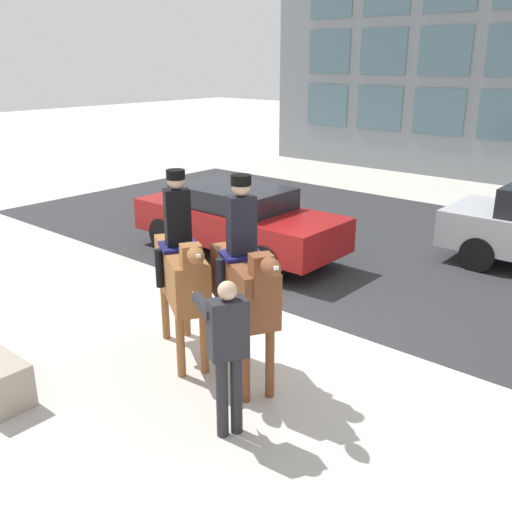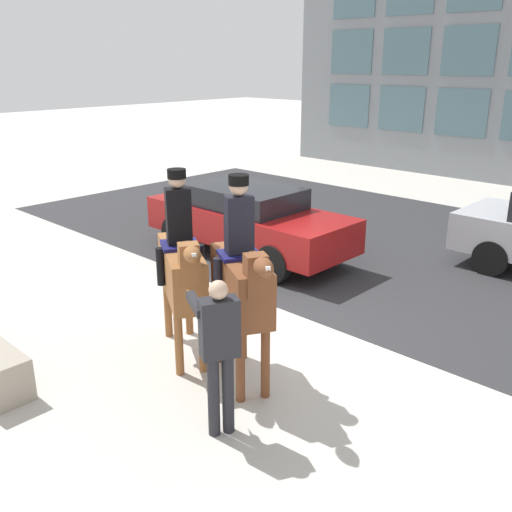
% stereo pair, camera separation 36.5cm
% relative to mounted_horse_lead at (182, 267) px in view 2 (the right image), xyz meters
% --- Properties ---
extents(ground_plane, '(80.00, 80.00, 0.00)m').
position_rel_mounted_horse_lead_xyz_m(ground_plane, '(0.52, 1.52, -1.28)').
color(ground_plane, beige).
extents(road_surface, '(20.45, 8.50, 0.01)m').
position_rel_mounted_horse_lead_xyz_m(road_surface, '(0.52, 6.27, -1.28)').
color(road_surface, '#2D2D30').
rests_on(road_surface, ground_plane).
extents(mounted_horse_lead, '(1.79, 1.25, 2.56)m').
position_rel_mounted_horse_lead_xyz_m(mounted_horse_lead, '(0.00, 0.00, 0.00)').
color(mounted_horse_lead, brown).
rests_on(mounted_horse_lead, ground_plane).
extents(mounted_horse_companion, '(1.68, 1.14, 2.62)m').
position_rel_mounted_horse_lead_xyz_m(mounted_horse_companion, '(1.05, 0.06, 0.08)').
color(mounted_horse_companion, brown).
rests_on(mounted_horse_companion, ground_plane).
extents(pedestrian_bystander, '(0.91, 0.46, 1.79)m').
position_rel_mounted_horse_lead_xyz_m(pedestrian_bystander, '(1.65, -0.88, -0.23)').
color(pedestrian_bystander, '#232328').
rests_on(pedestrian_bystander, ground_plane).
extents(street_car_near_lane, '(4.54, 1.78, 1.45)m').
position_rel_mounted_horse_lead_xyz_m(street_car_near_lane, '(-2.32, 3.62, -0.50)').
color(street_car_near_lane, maroon).
rests_on(street_car_near_lane, ground_plane).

